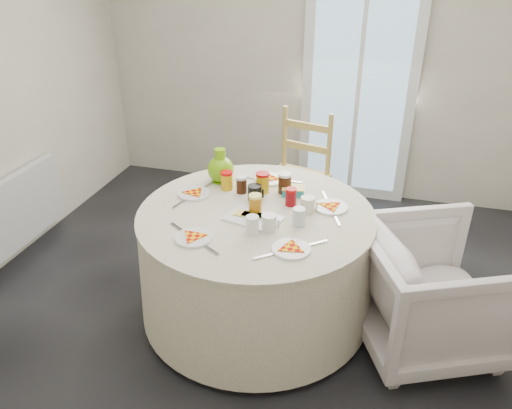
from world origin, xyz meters
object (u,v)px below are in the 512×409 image
(armchair, at_px, (432,289))
(wooden_chair, at_px, (295,183))
(green_pitcher, at_px, (220,165))
(radiator, at_px, (17,211))
(table, at_px, (256,263))

(armchair, bearing_deg, wooden_chair, 20.48)
(wooden_chair, height_order, green_pitcher, wooden_chair)
(armchair, bearing_deg, radiator, 62.32)
(radiator, height_order, green_pitcher, green_pitcher)
(radiator, bearing_deg, table, -4.85)
(table, height_order, green_pitcher, green_pitcher)
(wooden_chair, bearing_deg, armchair, -30.15)
(radiator, height_order, table, table)
(armchair, xyz_separation_m, green_pitcher, (-1.42, 0.35, 0.48))
(table, height_order, armchair, armchair)
(radiator, distance_m, wooden_chair, 2.15)
(wooden_chair, relative_size, armchair, 1.24)
(radiator, relative_size, table, 0.68)
(wooden_chair, distance_m, armchair, 1.47)
(table, bearing_deg, armchair, 0.06)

